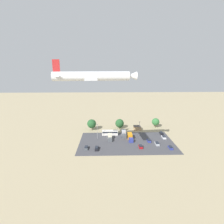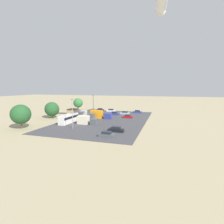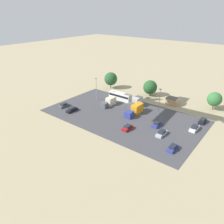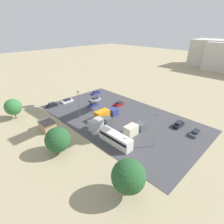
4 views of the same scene
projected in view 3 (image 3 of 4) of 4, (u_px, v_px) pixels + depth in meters
ground_plane at (138, 107)px, 87.46m from camera, size 400.00×400.00×0.00m
parking_lot_surface at (123, 116)px, 79.98m from camera, size 56.03×31.96×0.08m
shed_building at (173, 101)px, 89.12m from camera, size 5.16×3.87×2.75m
bus at (120, 96)px, 93.00m from camera, size 10.33×2.61×3.21m
parked_car_0 at (72, 110)px, 82.94m from camera, size 1.80×4.74×1.63m
parked_car_1 at (202, 121)px, 74.72m from camera, size 1.74×4.21×1.56m
parked_car_2 at (128, 128)px, 70.54m from camera, size 1.93×4.09×1.49m
parked_car_3 at (157, 124)px, 72.52m from camera, size 1.84×4.05×1.57m
parked_car_4 at (64, 105)px, 86.89m from camera, size 1.91×4.39×1.45m
parked_car_5 at (194, 128)px, 70.34m from camera, size 1.95×4.73×1.44m
parked_car_6 at (173, 148)px, 60.30m from camera, size 1.76×4.27×1.44m
parked_car_7 at (162, 133)px, 67.48m from camera, size 1.90×4.70×1.45m
parked_truck_0 at (135, 110)px, 80.62m from camera, size 2.57×9.14×3.39m
parked_truck_1 at (136, 103)px, 86.61m from camera, size 2.53×7.92×3.59m
parked_truck_2 at (109, 102)px, 87.98m from camera, size 2.57×7.37×3.04m
tree_near_shed at (150, 87)px, 96.99m from camera, size 6.20×6.20×7.05m
tree_apron_mid at (215, 99)px, 83.08m from camera, size 5.49×5.49×7.07m
tree_apron_far at (111, 79)px, 105.71m from camera, size 6.30×6.30×7.93m
light_pole_lot_centre at (159, 100)px, 79.58m from camera, size 0.90×0.28×9.59m
light_pole_lot_edge at (96, 88)px, 91.46m from camera, size 0.90×0.28×9.61m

